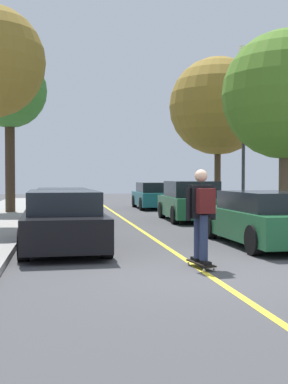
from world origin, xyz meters
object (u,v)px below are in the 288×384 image
(street_tree_right_near, at_px, (218,106))
(skateboard, at_px, (201,263))
(parked_car_right_nearest, at_px, (264,219))
(parked_car_left_nearest, at_px, (63,220))
(parked_car_left_near, at_px, (62,206))
(street_tree_left_near, at_px, (9,92))
(street_tree_right_nearest, at_px, (286,95))
(streetlamp, at_px, (244,121))
(parked_car_right_far, at_px, (155,196))
(skateboarder, at_px, (202,210))
(parked_car_right_near, at_px, (191,201))

(street_tree_right_near, xyz_separation_m, skateboard, (-4.51, -13.13, -4.71))
(parked_car_right_nearest, bearing_deg, street_tree_right_near, 78.25)
(parked_car_left_nearest, relative_size, skateboard, 4.94)
(parked_car_left_nearest, distance_m, parked_car_left_near, 6.06)
(parked_car_right_nearest, bearing_deg, street_tree_left_near, 122.49)
(parked_car_left_nearest, xyz_separation_m, street_tree_right_nearest, (6.94, 3.41, 3.53))
(streetlamp, bearing_deg, parked_car_left_nearest, -137.37)
(parked_car_right_far, bearing_deg, parked_car_left_nearest, -108.82)
(street_tree_right_near, bearing_deg, parked_car_right_far, 121.15)
(parked_car_left_near, bearing_deg, street_tree_right_nearest, -20.96)
(street_tree_right_near, distance_m, skateboarder, 14.41)
(streetlamp, bearing_deg, parked_car_right_near, 154.95)
(skateboarder, bearing_deg, parked_car_right_near, 76.39)
(parked_car_left_nearest, relative_size, parked_car_right_near, 1.04)
(street_tree_left_near, relative_size, street_tree_right_nearest, 1.11)
(skateboarder, bearing_deg, parked_car_right_nearest, 49.20)
(parked_car_left_nearest, distance_m, parked_car_right_near, 8.31)
(street_tree_right_near, distance_m, streetlamp, 4.54)
(parked_car_right_nearest, distance_m, street_tree_right_near, 11.47)
(parked_car_right_far, relative_size, street_tree_right_near, 0.61)
(parked_car_right_near, xyz_separation_m, streetlamp, (1.75, -0.82, 2.94))
(parked_car_right_nearest, relative_size, street_tree_right_near, 0.64)
(parked_car_left_near, height_order, parked_car_right_far, parked_car_right_far)
(parked_car_right_near, distance_m, skateboard, 9.87)
(parked_car_left_nearest, relative_size, skateboarder, 2.55)
(parked_car_right_near, bearing_deg, skateboarder, -103.61)
(parked_car_left_near, height_order, street_tree_right_nearest, street_tree_right_nearest)
(street_tree_left_near, distance_m, streetlamp, 10.06)
(parked_car_right_near, height_order, street_tree_right_nearest, street_tree_right_nearest)
(parked_car_right_nearest, distance_m, skateboarder, 3.59)
(skateboard, xyz_separation_m, skateboarder, (0.01, -0.03, 0.96))
(parked_car_left_nearest, bearing_deg, parked_car_right_nearest, -1.20)
(streetlamp, xyz_separation_m, skateboarder, (-4.08, -8.79, -2.61))
(street_tree_right_near, bearing_deg, street_tree_left_near, 177.30)
(parked_car_right_nearest, relative_size, parked_car_right_near, 1.07)
(parked_car_right_near, xyz_separation_m, skateboard, (-2.33, -9.57, -0.63))
(parked_car_left_near, relative_size, street_tree_right_near, 0.63)
(parked_car_right_far, distance_m, street_tree_right_nearest, 11.34)
(parked_car_right_near, relative_size, street_tree_right_near, 0.60)
(parked_car_left_near, height_order, skateboarder, skateboarder)
(street_tree_right_nearest, relative_size, skateboard, 7.04)
(parked_car_left_nearest, distance_m, skateboarder, 3.73)
(parked_car_right_nearest, bearing_deg, parked_car_right_near, 90.01)
(parked_car_left_near, distance_m, street_tree_right_nearest, 8.24)
(parked_car_left_near, distance_m, streetlamp, 7.18)
(parked_car_right_near, distance_m, skateboarder, 9.89)
(parked_car_right_near, distance_m, streetlamp, 3.52)
(streetlamp, bearing_deg, street_tree_right_nearest, -80.61)
(skateboarder, bearing_deg, street_tree_left_near, 108.74)
(street_tree_right_nearest, bearing_deg, parked_car_right_far, 101.65)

